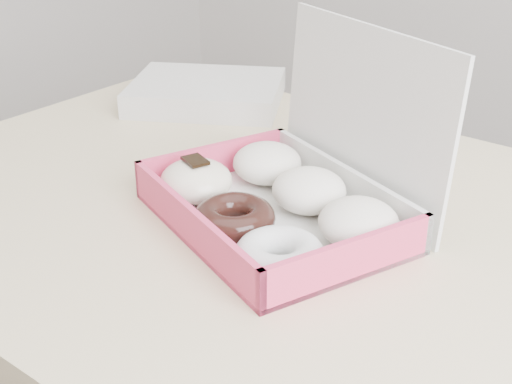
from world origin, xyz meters
The scene contains 3 objects.
table centered at (0.00, 0.00, 0.67)m, with size 1.20×0.80×0.75m.
donut_box centered at (0.00, -0.01, 0.79)m, with size 0.39×0.36×0.23m.
newspapers centered at (-0.38, 0.26, 0.77)m, with size 0.27×0.21×0.04m, color silver.
Camera 1 is at (0.47, -0.67, 1.19)m, focal length 50.00 mm.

